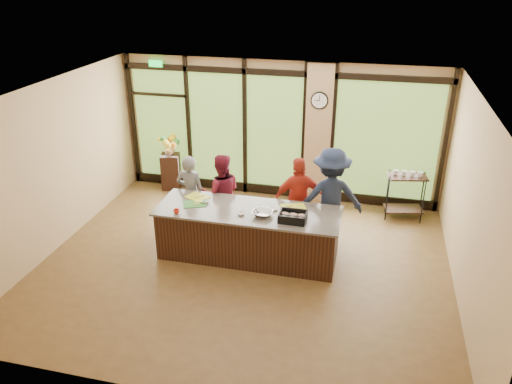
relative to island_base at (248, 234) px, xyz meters
The scene contains 25 objects.
floor 0.53m from the island_base, 90.00° to the right, with size 7.00×7.00×0.00m, color brown.
ceiling 2.58m from the island_base, 90.00° to the right, with size 7.00×7.00×0.00m, color silver.
back_wall 2.90m from the island_base, 90.00° to the left, with size 7.00×7.00×0.00m, color tan.
left_wall 3.67m from the island_base, behind, with size 6.00×6.00×0.00m, color tan.
right_wall 3.67m from the island_base, ahead, with size 6.00×6.00×0.00m, color tan.
window_wall 2.83m from the island_base, 86.48° to the left, with size 6.90×0.12×3.00m.
island_base is the anchor object (origin of this frame).
countertop 0.46m from the island_base, ahead, with size 3.20×1.10×0.04m, color #6D645A.
wall_clock 3.25m from the island_base, 71.68° to the left, with size 0.36×0.04×0.36m.
cook_left 1.52m from the island_base, 152.18° to the left, with size 0.56×0.37×1.55m, color slate.
cook_midleft 1.12m from the island_base, 133.10° to the left, with size 0.77×0.60×1.59m, color maroon.
cook_midright 1.16m from the island_base, 45.94° to the left, with size 0.97×0.40×1.65m, color #AF2B1A.
cook_right 1.64m from the island_base, 31.40° to the left, with size 1.21×0.69×1.87m, color #1A2239.
roasting_pan 0.99m from the island_base, 14.00° to the right, with size 0.45×0.35×0.08m, color black.
mixing_bowl 0.61m from the island_base, 25.94° to the right, with size 0.34×0.34×0.08m, color silver.
cutting_board_left 1.09m from the island_base, behind, with size 0.39×0.30×0.01m, color #37822F.
cutting_board_center 1.17m from the island_base, 164.96° to the left, with size 0.40×0.30×0.01m, color yellow.
cutting_board_right 0.93m from the island_base, 19.67° to the left, with size 0.42×0.31×0.01m, color yellow.
prep_bowl_near 0.96m from the island_base, behind, with size 0.14×0.14×0.04m, color white.
prep_bowl_mid 0.54m from the island_base, 108.39° to the right, with size 0.13×0.13×0.04m, color white.
prep_bowl_far 0.67m from the island_base, 13.86° to the left, with size 0.12×0.12×0.03m, color white.
red_ramekin 1.33m from the island_base, 160.25° to the right, with size 0.10×0.10×0.08m, color red.
flower_stand 3.48m from the island_base, 135.22° to the left, with size 0.41×0.41×0.83m, color #321A10.
flower_vase 3.51m from the island_base, 135.22° to the left, with size 0.23×0.23×0.24m, color #9C7955.
bar_cart 3.50m from the island_base, 38.64° to the left, with size 0.83×0.58×1.03m.
Camera 1 is at (1.93, -7.13, 4.83)m, focal length 35.00 mm.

